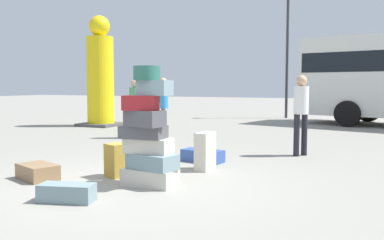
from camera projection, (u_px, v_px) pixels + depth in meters
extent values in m
plane|color=gray|center=(131.00, 185.00, 6.19)|extent=(80.00, 80.00, 0.00)
cube|color=beige|center=(150.00, 177.00, 6.19)|extent=(0.77, 0.45, 0.24)
cube|color=gray|center=(152.00, 161.00, 6.15)|extent=(0.76, 0.52, 0.22)
cube|color=beige|center=(149.00, 145.00, 6.23)|extent=(0.69, 0.43, 0.21)
cube|color=#4C4C51|center=(143.00, 132.00, 6.20)|extent=(0.67, 0.42, 0.19)
cube|color=#4C4C51|center=(145.00, 118.00, 6.03)|extent=(0.60, 0.42, 0.23)
cube|color=maroon|center=(141.00, 103.00, 6.02)|extent=(0.52, 0.35, 0.21)
cube|color=gray|center=(155.00, 88.00, 5.99)|extent=(0.48, 0.29, 0.21)
cylinder|color=#26594C|center=(147.00, 73.00, 6.02)|extent=(0.38, 0.38, 0.20)
cube|color=beige|center=(205.00, 151.00, 7.28)|extent=(0.25, 0.43, 0.65)
cube|color=#334F99|center=(203.00, 156.00, 8.06)|extent=(0.83, 0.46, 0.23)
cube|color=#B28C33|center=(117.00, 160.00, 6.75)|extent=(0.40, 0.40, 0.53)
cube|color=olive|center=(38.00, 172.00, 6.58)|extent=(0.78, 0.64, 0.23)
cube|color=gray|center=(67.00, 193.00, 5.32)|extent=(0.74, 0.47, 0.23)
cylinder|color=black|center=(304.00, 135.00, 8.78)|extent=(0.12, 0.12, 0.86)
cylinder|color=black|center=(297.00, 135.00, 8.67)|extent=(0.12, 0.12, 0.86)
cylinder|color=white|center=(301.00, 100.00, 8.67)|extent=(0.30, 0.30, 0.57)
sphere|color=tan|center=(302.00, 81.00, 8.63)|extent=(0.22, 0.22, 0.22)
cylinder|color=brown|center=(163.00, 121.00, 12.52)|extent=(0.12, 0.12, 0.77)
cylinder|color=brown|center=(163.00, 122.00, 12.30)|extent=(0.12, 0.12, 0.77)
cylinder|color=#338CCC|center=(163.00, 97.00, 12.35)|extent=(0.30, 0.30, 0.67)
sphere|color=tan|center=(163.00, 81.00, 12.31)|extent=(0.22, 0.22, 0.22)
cylinder|color=brown|center=(136.00, 123.00, 11.72)|extent=(0.12, 0.12, 0.78)
cylinder|color=brown|center=(134.00, 124.00, 11.51)|extent=(0.12, 0.12, 0.78)
cylinder|color=#4C9959|center=(135.00, 98.00, 11.56)|extent=(0.30, 0.30, 0.60)
sphere|color=tan|center=(135.00, 83.00, 11.52)|extent=(0.22, 0.22, 0.22)
cylinder|color=yellow|center=(100.00, 82.00, 14.96)|extent=(0.94, 0.94, 3.12)
sphere|color=yellow|center=(99.00, 26.00, 14.80)|extent=(0.73, 0.73, 0.73)
cube|color=#4C4C4C|center=(101.00, 124.00, 15.09)|extent=(1.31, 1.31, 0.10)
cylinder|color=black|center=(368.00, 110.00, 16.68)|extent=(0.93, 0.45, 0.90)
cylinder|color=black|center=(348.00, 114.00, 14.72)|extent=(0.93, 0.45, 0.90)
cylinder|color=#333338|center=(287.00, 58.00, 18.39)|extent=(0.12, 0.12, 5.22)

